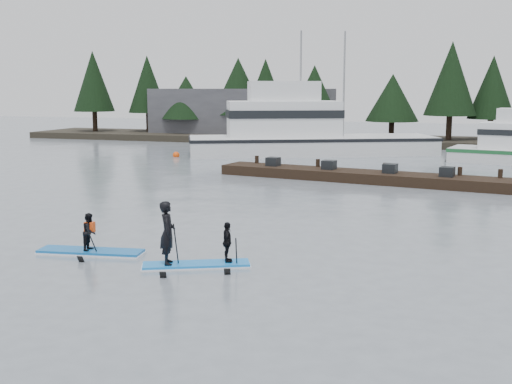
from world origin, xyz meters
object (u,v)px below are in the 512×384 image
(fishing_boat_large, at_px, (304,144))
(floating_dock, at_px, (363,176))
(paddleboard_solo, at_px, (90,242))
(paddleboard_duo, at_px, (188,243))

(fishing_boat_large, bearing_deg, floating_dock, -88.10)
(floating_dock, bearing_deg, paddleboard_solo, -97.65)
(paddleboard_solo, height_order, paddleboard_duo, paddleboard_duo)
(paddleboard_solo, distance_m, paddleboard_duo, 3.55)
(floating_dock, relative_size, paddleboard_solo, 5.00)
(fishing_boat_large, bearing_deg, paddleboard_duo, -106.48)
(fishing_boat_large, height_order, paddleboard_solo, fishing_boat_large)
(floating_dock, bearing_deg, fishing_boat_large, 125.90)
(fishing_boat_large, xyz_separation_m, paddleboard_solo, (1.00, -31.50, -0.43))
(paddleboard_solo, bearing_deg, paddleboard_duo, -15.44)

